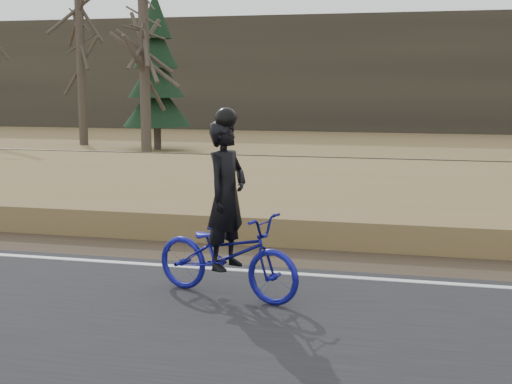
# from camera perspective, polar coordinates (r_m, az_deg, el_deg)

# --- Properties ---
(ground) EXTENTS (120.00, 120.00, 0.00)m
(ground) POSITION_cam_1_polar(r_m,az_deg,el_deg) (9.92, -8.34, -6.43)
(ground) COLOR brown
(ground) RESTS_ON ground
(road) EXTENTS (120.00, 6.00, 0.06)m
(road) POSITION_cam_1_polar(r_m,az_deg,el_deg) (7.77, -15.40, -10.81)
(road) COLOR black
(road) RESTS_ON ground
(edge_line) EXTENTS (120.00, 0.12, 0.01)m
(edge_line) POSITION_cam_1_polar(r_m,az_deg,el_deg) (10.09, -7.92, -5.79)
(edge_line) COLOR silver
(edge_line) RESTS_ON road
(shoulder) EXTENTS (120.00, 1.60, 0.04)m
(shoulder) POSITION_cam_1_polar(r_m,az_deg,el_deg) (11.00, -6.00, -4.76)
(shoulder) COLOR #473A2B
(shoulder) RESTS_ON ground
(embankment) EXTENTS (120.00, 5.00, 0.44)m
(embankment) POSITION_cam_1_polar(r_m,az_deg,el_deg) (13.76, -1.80, -1.11)
(embankment) COLOR brown
(embankment) RESTS_ON ground
(ballast) EXTENTS (120.00, 3.00, 0.45)m
(ballast) POSITION_cam_1_polar(r_m,az_deg,el_deg) (17.41, 1.56, 1.01)
(ballast) COLOR slate
(ballast) RESTS_ON ground
(railroad) EXTENTS (120.00, 2.40, 0.29)m
(railroad) POSITION_cam_1_polar(r_m,az_deg,el_deg) (17.37, 1.56, 2.00)
(railroad) COLOR black
(railroad) RESTS_ON ballast
(treeline_backdrop) EXTENTS (120.00, 4.00, 6.00)m
(treeline_backdrop) POSITION_cam_1_polar(r_m,az_deg,el_deg) (39.03, 8.52, 9.34)
(treeline_backdrop) COLOR #383328
(treeline_backdrop) RESTS_ON ground
(cyclist) EXTENTS (2.05, 1.22, 2.24)m
(cyclist) POSITION_cam_1_polar(r_m,az_deg,el_deg) (8.43, -2.36, -3.72)
(cyclist) COLOR navy
(cyclist) RESTS_ON road
(bare_tree_left) EXTENTS (0.36, 0.36, 7.02)m
(bare_tree_left) POSITION_cam_1_polar(r_m,az_deg,el_deg) (30.28, -13.84, 10.32)
(bare_tree_left) COLOR #4C4438
(bare_tree_left) RESTS_ON ground
(bare_tree_near_left) EXTENTS (0.36, 0.36, 6.20)m
(bare_tree_near_left) POSITION_cam_1_polar(r_m,az_deg,el_deg) (25.05, -8.91, 9.89)
(bare_tree_near_left) COLOR #4C4438
(bare_tree_near_left) RESTS_ON ground
(conifer) EXTENTS (2.60, 2.60, 5.94)m
(conifer) POSITION_cam_1_polar(r_m,az_deg,el_deg) (27.65, -7.99, 9.20)
(conifer) COLOR #4C4438
(conifer) RESTS_ON ground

